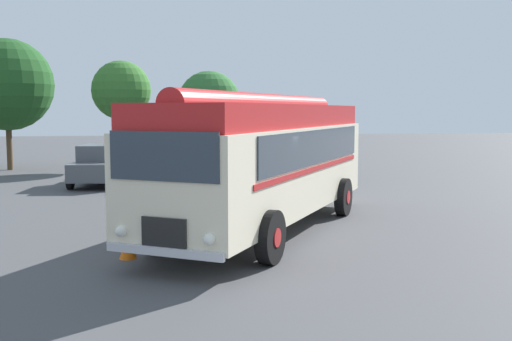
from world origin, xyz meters
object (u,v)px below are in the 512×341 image
(car_mid_right, at_px, (228,161))
(car_far_right, at_px, (294,159))
(car_mid_left, at_px, (160,164))
(traffic_cone, at_px, (128,246))
(car_near_left, at_px, (100,165))
(vintage_bus, at_px, (266,157))

(car_mid_right, bearing_deg, car_far_right, 7.63)
(car_mid_left, distance_m, car_far_right, 6.13)
(car_far_right, relative_size, traffic_cone, 7.94)
(car_mid_left, bearing_deg, car_near_left, 179.88)
(vintage_bus, relative_size, car_mid_left, 2.31)
(car_mid_left, xyz_separation_m, car_mid_right, (2.97, 0.67, 0.00))
(vintage_bus, relative_size, traffic_cone, 17.90)
(vintage_bus, distance_m, traffic_cone, 4.42)
(vintage_bus, height_order, car_far_right, vintage_bus)
(vintage_bus, height_order, car_near_left, vintage_bus)
(car_mid_right, relative_size, car_far_right, 1.00)
(car_mid_right, bearing_deg, traffic_cone, -105.88)
(traffic_cone, bearing_deg, car_near_left, 97.03)
(traffic_cone, bearing_deg, car_far_right, 63.56)
(car_near_left, height_order, car_mid_left, same)
(car_far_right, bearing_deg, vintage_bus, -106.98)
(car_mid_left, bearing_deg, car_mid_right, 12.62)
(vintage_bus, height_order, car_mid_right, vintage_bus)
(vintage_bus, bearing_deg, car_near_left, 115.42)
(car_mid_right, bearing_deg, car_mid_left, -167.38)
(vintage_bus, relative_size, car_mid_right, 2.26)
(car_near_left, xyz_separation_m, traffic_cone, (1.57, -12.76, -0.57))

